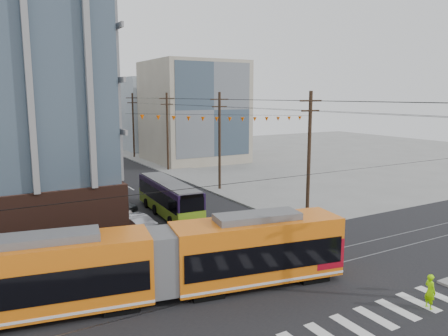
# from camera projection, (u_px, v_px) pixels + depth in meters

# --- Properties ---
(ground) EXTENTS (160.00, 160.00, 0.00)m
(ground) POSITION_uv_depth(u_px,v_px,m) (320.00, 297.00, 23.26)
(ground) COLOR slate
(bg_bldg_ne_near) EXTENTS (14.00, 14.00, 16.00)m
(bg_bldg_ne_near) POSITION_uv_depth(u_px,v_px,m) (193.00, 112.00, 70.83)
(bg_bldg_ne_near) COLOR gray
(bg_bldg_ne_near) RESTS_ON ground
(bg_bldg_ne_far) EXTENTS (16.00, 16.00, 14.00)m
(bg_bldg_ne_far) POSITION_uv_depth(u_px,v_px,m) (159.00, 113.00, 89.07)
(bg_bldg_ne_far) COLOR #8C99A5
(bg_bldg_ne_far) RESTS_ON ground
(utility_pole_far) EXTENTS (0.30, 0.30, 11.00)m
(utility_pole_far) POSITION_uv_depth(u_px,v_px,m) (133.00, 126.00, 74.38)
(utility_pole_far) COLOR black
(utility_pole_far) RESTS_ON ground
(streetcar) EXTENTS (20.76, 6.54, 3.97)m
(streetcar) POSITION_uv_depth(u_px,v_px,m) (162.00, 262.00, 22.86)
(streetcar) COLOR orange
(streetcar) RESTS_ON ground
(city_bus) EXTENTS (3.04, 11.11, 3.11)m
(city_bus) POSITION_uv_depth(u_px,v_px,m) (169.00, 198.00, 39.21)
(city_bus) COLOR #1E1033
(city_bus) RESTS_ON ground
(parked_car_silver) EXTENTS (3.23, 5.08, 1.58)m
(parked_car_silver) POSITION_uv_depth(u_px,v_px,m) (130.00, 223.00, 33.92)
(parked_car_silver) COLOR gray
(parked_car_silver) RESTS_ON ground
(parked_car_white) EXTENTS (2.89, 5.27, 1.45)m
(parked_car_white) POSITION_uv_depth(u_px,v_px,m) (124.00, 219.00, 35.27)
(parked_car_white) COLOR silver
(parked_car_white) RESTS_ON ground
(parked_car_grey) EXTENTS (4.32, 5.68, 1.43)m
(parked_car_grey) POSITION_uv_depth(u_px,v_px,m) (110.00, 206.00, 39.41)
(parked_car_grey) COLOR #3F4347
(parked_car_grey) RESTS_ON ground
(pedestrian) EXTENTS (0.57, 0.74, 1.80)m
(pedestrian) POSITION_uv_depth(u_px,v_px,m) (430.00, 291.00, 21.92)
(pedestrian) COLOR #9DFF04
(pedestrian) RESTS_ON ground
(jersey_barrier) EXTENTS (2.47, 4.39, 0.87)m
(jersey_barrier) POSITION_uv_depth(u_px,v_px,m) (307.00, 219.00, 36.51)
(jersey_barrier) COLOR slate
(jersey_barrier) RESTS_ON ground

